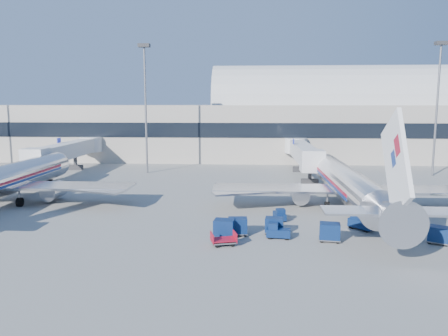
# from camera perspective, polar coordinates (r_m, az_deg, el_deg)

# --- Properties ---
(ground) EXTENTS (260.00, 260.00, 0.00)m
(ground) POSITION_cam_1_polar(r_m,az_deg,el_deg) (48.22, 5.26, -6.47)
(ground) COLOR gray
(ground) RESTS_ON ground
(terminal) EXTENTS (170.00, 28.15, 21.00)m
(terminal) POSITION_cam_1_polar(r_m,az_deg,el_deg) (103.35, -3.29, 5.72)
(terminal) COLOR #B2AA9E
(terminal) RESTS_ON ground
(airliner_main) EXTENTS (32.00, 37.26, 12.07)m
(airliner_main) POSITION_cam_1_polar(r_m,az_deg,el_deg) (53.24, 15.97, -2.12)
(airliner_main) COLOR silver
(airliner_main) RESTS_ON ground
(airliner_mid) EXTENTS (32.00, 37.26, 12.07)m
(airliner_mid) POSITION_cam_1_polar(r_m,az_deg,el_deg) (60.16, -26.98, -1.53)
(airliner_mid) COLOR silver
(airliner_mid) RESTS_ON ground
(jetbridge_near) EXTENTS (4.40, 27.50, 6.25)m
(jetbridge_near) POSITION_cam_1_polar(r_m,az_deg,el_deg) (78.39, 10.14, 2.11)
(jetbridge_near) COLOR silver
(jetbridge_near) RESTS_ON ground
(jetbridge_mid) EXTENTS (4.40, 27.50, 6.25)m
(jetbridge_mid) POSITION_cam_1_polar(r_m,az_deg,el_deg) (84.45, -19.48, 2.20)
(jetbridge_mid) COLOR silver
(jetbridge_mid) RESTS_ON ground
(mast_west) EXTENTS (2.00, 1.20, 22.60)m
(mast_west) POSITION_cam_1_polar(r_m,az_deg,el_deg) (78.78, -10.25, 10.05)
(mast_west) COLOR slate
(mast_west) RESTS_ON ground
(mast_east) EXTENTS (2.00, 1.20, 22.60)m
(mast_east) POSITION_cam_1_polar(r_m,az_deg,el_deg) (82.90, 26.18, 9.25)
(mast_east) COLOR slate
(mast_east) RESTS_ON ground
(barrier_near) EXTENTS (3.00, 0.55, 0.90)m
(barrier_near) POSITION_cam_1_polar(r_m,az_deg,el_deg) (53.74, 24.84, -5.18)
(barrier_near) COLOR #9E9E96
(barrier_near) RESTS_ON ground
(tug_lead) EXTENTS (2.31, 1.34, 1.44)m
(tug_lead) POSITION_cam_1_polar(r_m,az_deg,el_deg) (41.10, 7.00, -8.20)
(tug_lead) COLOR #091E49
(tug_lead) RESTS_ON ground
(tug_right) EXTENTS (2.66, 2.72, 1.66)m
(tug_right) POSITION_cam_1_polar(r_m,az_deg,el_deg) (45.63, 17.49, -6.72)
(tug_right) COLOR #091E49
(tug_right) RESTS_ON ground
(tug_left) EXTENTS (1.36, 2.22, 1.35)m
(tug_left) POSITION_cam_1_polar(r_m,az_deg,el_deg) (47.09, 7.28, -6.09)
(tug_left) COLOR #091E49
(tug_left) RESTS_ON ground
(cart_train_a) EXTENTS (1.94, 1.57, 1.58)m
(cart_train_a) POSITION_cam_1_polar(r_m,az_deg,el_deg) (42.32, 6.59, -7.43)
(cart_train_a) COLOR #091E49
(cart_train_a) RESTS_ON ground
(cart_train_b) EXTENTS (1.94, 1.53, 1.65)m
(cart_train_b) POSITION_cam_1_polar(r_m,az_deg,el_deg) (41.68, 1.80, -7.58)
(cart_train_b) COLOR #091E49
(cart_train_b) RESTS_ON ground
(cart_train_c) EXTENTS (2.13, 1.73, 1.72)m
(cart_train_c) POSITION_cam_1_polar(r_m,az_deg,el_deg) (40.87, 0.04, -7.84)
(cart_train_c) COLOR #091E49
(cart_train_c) RESTS_ON ground
(cart_solo_near) EXTENTS (2.09, 1.71, 1.67)m
(cart_solo_near) POSITION_cam_1_polar(r_m,az_deg,el_deg) (40.97, 13.64, -8.08)
(cart_solo_near) COLOR #091E49
(cart_solo_near) RESTS_ON ground
(cart_solo_far) EXTENTS (2.21, 2.06, 1.56)m
(cart_solo_far) POSITION_cam_1_polar(r_m,az_deg,el_deg) (43.61, 26.26, -7.80)
(cart_solo_far) COLOR #091E49
(cart_solo_far) RESTS_ON ground
(cart_open_red) EXTENTS (2.49, 2.04, 0.58)m
(cart_open_red) POSITION_cam_1_polar(r_m,az_deg,el_deg) (38.89, -0.03, -9.47)
(cart_open_red) COLOR slate
(cart_open_red) RESTS_ON ground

